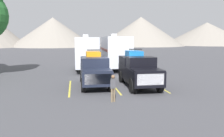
% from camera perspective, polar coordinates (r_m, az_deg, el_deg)
% --- Properties ---
extents(ground_plane, '(240.00, 240.00, 0.00)m').
position_cam_1_polar(ground_plane, '(16.63, 0.97, -4.90)').
color(ground_plane, '#47474C').
extents(pickup_truck_a, '(2.14, 5.42, 2.66)m').
position_cam_1_polar(pickup_truck_a, '(17.58, -4.30, -0.19)').
color(pickup_truck_a, black).
rests_on(pickup_truck_a, ground).
extents(pickup_truck_b, '(2.17, 5.54, 2.73)m').
position_cam_1_polar(pickup_truck_b, '(17.36, 6.36, -0.19)').
color(pickup_truck_b, black).
rests_on(pickup_truck_b, ground).
extents(lot_stripe_a, '(0.12, 5.50, 0.01)m').
position_cam_1_polar(lot_stripe_a, '(17.13, -10.23, -4.63)').
color(lot_stripe_a, gold).
rests_on(lot_stripe_a, ground).
extents(lot_stripe_b, '(0.12, 5.50, 0.01)m').
position_cam_1_polar(lot_stripe_b, '(17.36, 0.52, -4.35)').
color(lot_stripe_b, gold).
rests_on(lot_stripe_b, ground).
extents(lot_stripe_c, '(0.12, 5.50, 0.01)m').
position_cam_1_polar(lot_stripe_c, '(18.17, 10.64, -3.94)').
color(lot_stripe_c, gold).
rests_on(lot_stripe_c, ground).
extents(camper_trailer_a, '(2.45, 8.51, 3.91)m').
position_cam_1_polar(camper_trailer_a, '(25.88, -6.33, 4.14)').
color(camper_trailer_a, silver).
rests_on(camper_trailer_a, ground).
extents(camper_trailer_b, '(2.67, 8.29, 4.00)m').
position_cam_1_polar(camper_trailer_b, '(26.16, 0.78, 4.33)').
color(camper_trailer_b, silver).
rests_on(camper_trailer_b, ground).
extents(person_a, '(0.32, 0.25, 1.54)m').
position_cam_1_polar(person_a, '(13.09, 0.26, -4.37)').
color(person_a, '#726047').
rests_on(person_a, ground).
extents(mountain_ridge, '(137.20, 46.91, 16.36)m').
position_cam_1_polar(mountain_ridge, '(98.48, -3.87, 9.29)').
color(mountain_ridge, gray).
rests_on(mountain_ridge, ground).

